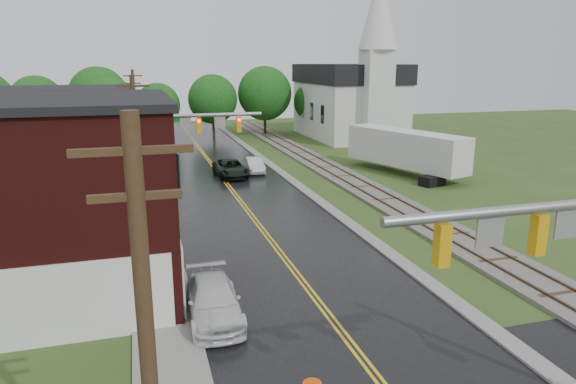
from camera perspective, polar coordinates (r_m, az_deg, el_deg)
name	(u,v)px	position (r m, az deg, el deg)	size (l,w,h in m)	color
main_road	(233,192)	(39.67, -6.16, 0.05)	(10.00, 90.00, 0.02)	black
curb_right	(283,174)	(45.60, -0.61, 2.00)	(0.80, 70.00, 0.12)	gray
sidewalk_left	(152,216)	(34.28, -14.88, -2.64)	(2.40, 50.00, 0.12)	gray
yellow_house	(69,169)	(34.76, -23.20, 2.35)	(8.00, 7.00, 6.40)	tan
darkred_building	(97,159)	(43.66, -20.50, 3.49)	(7.00, 6.00, 4.40)	#3F0F0C
church	(352,93)	(67.27, 7.16, 10.88)	(10.40, 18.40, 20.00)	silver
railroad	(331,170)	(47.01, 4.79, 2.46)	(3.20, 80.00, 0.30)	#59544C
traffic_signal_near	(560,251)	(14.95, 27.97, -5.86)	(7.34, 0.30, 7.20)	gray
traffic_signal_far	(188,134)	(35.35, -11.06, 6.34)	(7.34, 0.43, 7.20)	gray
utility_pole_a	(149,369)	(9.32, -15.20, -18.48)	(1.80, 0.28, 9.00)	#382616
utility_pole_b	(137,152)	(30.29, -16.39, 4.25)	(1.80, 0.28, 9.00)	#382616
utility_pole_c	(135,115)	(52.12, -16.59, 8.22)	(1.80, 0.28, 9.00)	#382616
tree_left_c	(50,124)	(48.59, -24.93, 6.84)	(6.00, 6.00, 7.65)	black
tree_left_e	(114,113)	(54.04, -18.80, 8.35)	(6.40, 6.40, 8.16)	black
suv_dark	(231,168)	(44.66, -6.39, 2.62)	(2.44, 5.30, 1.47)	black
sedan_silver	(255,165)	(46.25, -3.74, 2.99)	(1.41, 4.03, 1.33)	silver
pickup_white	(213,301)	(20.46, -8.30, -11.92)	(1.98, 4.88, 1.41)	silver
semi_trailer	(406,149)	(46.32, 12.96, 4.71)	(6.25, 12.41, 3.85)	black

